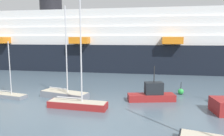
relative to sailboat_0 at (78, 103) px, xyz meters
name	(u,v)px	position (x,y,z in m)	size (l,w,h in m)	color
sailboat_0	(78,103)	(0.00, 0.00, 0.00)	(6.06, 2.14, 10.89)	maroon
sailboat_2	(9,95)	(-8.92, 2.79, -0.23)	(4.37, 2.18, 6.50)	gray
sailboat_3	(64,94)	(-2.48, 3.29, -0.03)	(5.94, 3.41, 10.34)	gray
fishing_boat_1	(152,94)	(7.50, 3.38, 0.19)	(5.31, 2.32, 3.85)	maroon
channel_buoy_0	(181,91)	(11.21, 6.42, -0.17)	(0.71, 0.71, 1.53)	green
cruise_ship	(127,43)	(3.71, 28.24, 5.19)	(101.51, 20.50, 17.85)	black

